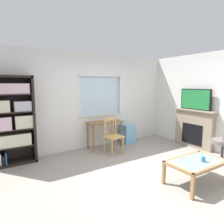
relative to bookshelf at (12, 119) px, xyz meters
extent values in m
cube|color=#9E9389|center=(2.03, -2.01, -1.03)|extent=(6.03, 5.50, 0.02)
cube|color=silver|center=(2.03, 0.24, -0.58)|extent=(5.03, 0.12, 0.87)
cube|color=silver|center=(2.03, 0.24, 1.29)|extent=(5.03, 0.12, 0.58)
cube|color=silver|center=(0.59, 0.24, 0.43)|extent=(2.15, 0.12, 1.14)
cube|color=silver|center=(3.77, 0.24, 0.43)|extent=(1.55, 0.12, 1.14)
cube|color=silver|center=(2.33, 0.25, 0.43)|extent=(1.33, 0.02, 1.14)
cube|color=white|center=(2.33, 0.18, -0.13)|extent=(1.39, 0.06, 0.03)
cube|color=white|center=(2.33, 0.18, 0.98)|extent=(1.39, 0.06, 0.03)
cube|color=white|center=(1.66, 0.18, 0.43)|extent=(0.03, 0.06, 1.14)
cube|color=white|center=(2.99, 0.18, 0.43)|extent=(0.03, 0.06, 1.14)
cube|color=silver|center=(4.60, -2.01, 0.28)|extent=(0.12, 4.70, 2.60)
cube|color=black|center=(0.44, -0.01, -0.04)|extent=(0.05, 0.38, 1.95)
cube|color=black|center=(0.01, -0.01, 0.91)|extent=(0.90, 0.38, 0.05)
cube|color=black|center=(0.01, -0.01, -0.99)|extent=(0.90, 0.38, 0.05)
cube|color=black|center=(0.01, 0.17, -0.04)|extent=(0.90, 0.02, 1.95)
cube|color=black|center=(0.01, -0.01, -0.61)|extent=(0.85, 0.36, 0.02)
cube|color=black|center=(0.01, -0.01, -0.23)|extent=(0.85, 0.36, 0.02)
cube|color=black|center=(0.01, -0.01, 0.15)|extent=(0.85, 0.36, 0.02)
cube|color=black|center=(0.01, -0.01, 0.53)|extent=(0.85, 0.36, 0.02)
cube|color=beige|center=(0.02, -0.02, -0.46)|extent=(0.67, 0.30, 0.27)
cube|color=beige|center=(-0.21, -0.02, -0.08)|extent=(0.39, 0.33, 0.28)
cube|color=beige|center=(0.23, -0.02, -0.08)|extent=(0.36, 0.29, 0.28)
cube|color=beige|center=(-0.20, -0.02, 0.29)|extent=(0.33, 0.31, 0.25)
cube|color=#B2B2BC|center=(0.23, -0.02, 0.27)|extent=(0.34, 0.30, 0.22)
cube|color=beige|center=(0.01, -0.02, 0.65)|extent=(0.74, 0.30, 0.22)
cube|color=white|center=(-0.28, -0.03, -0.84)|extent=(0.04, 0.22, 0.25)
cube|color=black|center=(-0.24, -0.03, -0.87)|extent=(0.02, 0.25, 0.18)
cube|color=black|center=(-0.21, -0.03, -0.87)|extent=(0.03, 0.24, 0.20)
cube|color=#286BB2|center=(-0.17, -0.03, -0.84)|extent=(0.02, 0.25, 0.26)
cube|color=brown|center=(2.29, -0.11, -0.29)|extent=(0.99, 0.44, 0.03)
cylinder|color=brown|center=(1.84, -0.28, -0.66)|extent=(0.04, 0.04, 0.71)
cylinder|color=brown|center=(2.73, -0.28, -0.66)|extent=(0.04, 0.04, 0.71)
cylinder|color=brown|center=(1.84, 0.07, -0.66)|extent=(0.04, 0.04, 0.71)
cylinder|color=brown|center=(2.73, 0.07, -0.66)|extent=(0.04, 0.04, 0.71)
cube|color=tan|center=(2.22, -0.66, -0.57)|extent=(0.45, 0.43, 0.04)
cylinder|color=tan|center=(2.06, -0.83, -0.80)|extent=(0.04, 0.04, 0.43)
cylinder|color=tan|center=(2.40, -0.80, -0.80)|extent=(0.04, 0.04, 0.43)
cylinder|color=tan|center=(2.04, -0.51, -0.80)|extent=(0.04, 0.04, 0.43)
cylinder|color=tan|center=(2.38, -0.49, -0.80)|extent=(0.04, 0.04, 0.43)
cylinder|color=tan|center=(2.04, -0.51, -0.34)|extent=(0.04, 0.04, 0.45)
cylinder|color=tan|center=(2.38, -0.49, -0.34)|extent=(0.04, 0.04, 0.45)
cube|color=tan|center=(2.21, -0.50, -0.15)|extent=(0.36, 0.06, 0.06)
cylinder|color=tan|center=(2.11, -0.50, -0.37)|extent=(0.02, 0.02, 0.35)
cylinder|color=tan|center=(2.21, -0.50, -0.37)|extent=(0.02, 0.02, 0.35)
cylinder|color=tan|center=(2.32, -0.49, -0.37)|extent=(0.02, 0.02, 0.35)
cube|color=#72ADDB|center=(3.10, -0.06, -0.73)|extent=(0.35, 0.40, 0.57)
cube|color=gray|center=(4.45, -1.38, -0.50)|extent=(0.18, 1.14, 1.03)
cube|color=black|center=(4.36, -1.38, -0.63)|extent=(0.03, 0.62, 0.56)
cube|color=gray|center=(4.43, -1.38, 0.03)|extent=(0.26, 1.24, 0.04)
cube|color=black|center=(4.43, -1.38, 0.34)|extent=(0.05, 0.91, 0.57)
cube|color=#237F3D|center=(4.40, -1.38, 0.34)|extent=(0.01, 0.86, 0.52)
cylinder|color=slate|center=(3.99, -2.45, -0.54)|extent=(0.48, 0.48, 0.09)
cylinder|color=#38383D|center=(3.99, -2.45, -0.78)|extent=(0.06, 0.06, 0.42)
cube|color=#38383D|center=(3.86, -2.41, -0.99)|extent=(0.28, 0.12, 0.03)
cylinder|color=#38383D|center=(3.72, -2.36, -0.99)|extent=(0.05, 0.05, 0.05)
cube|color=#38383D|center=(4.12, -2.41, -0.99)|extent=(0.28, 0.12, 0.03)
cylinder|color=#38383D|center=(4.26, -2.37, -0.99)|extent=(0.05, 0.05, 0.05)
cube|color=#38383D|center=(3.99, -2.31, -0.99)|extent=(0.04, 0.28, 0.03)
cylinder|color=#38383D|center=(3.99, -2.17, -0.99)|extent=(0.05, 0.05, 0.05)
cube|color=#8C9E99|center=(2.63, -2.73, -0.61)|extent=(0.95, 0.54, 0.02)
cube|color=#A37547|center=(2.63, -3.03, -0.62)|extent=(1.05, 0.05, 0.05)
cube|color=#A37547|center=(2.63, -2.44, -0.62)|extent=(1.05, 0.05, 0.05)
cube|color=#A37547|center=(2.13, -2.73, -0.62)|extent=(0.05, 0.64, 0.05)
cube|color=#A37547|center=(3.13, -2.73, -0.62)|extent=(0.05, 0.64, 0.05)
cube|color=#A37547|center=(2.13, -3.03, -0.83)|extent=(0.05, 0.05, 0.37)
cube|color=#A37547|center=(2.13, -2.44, -0.83)|extent=(0.05, 0.05, 0.37)
cube|color=#A37547|center=(3.13, -2.44, -0.83)|extent=(0.05, 0.05, 0.37)
cylinder|color=#337FD6|center=(2.70, -2.81, -0.55)|extent=(0.07, 0.07, 0.09)
camera|label=1|loc=(-0.44, -4.78, 0.75)|focal=31.96mm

